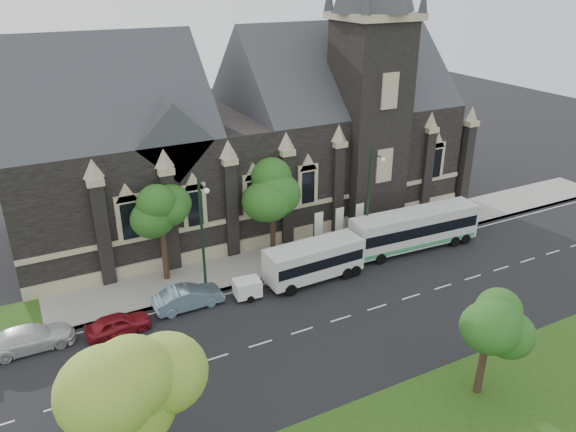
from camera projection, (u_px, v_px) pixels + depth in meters
ground at (302, 331)px, 36.18m from camera, size 160.00×160.00×0.00m
sidewalk at (245, 267)px, 43.86m from camera, size 80.00×5.00×0.15m
museum at (253, 132)px, 50.25m from camera, size 40.00×17.70×29.90m
tree_park_near at (147, 396)px, 21.51m from camera, size 4.42×4.42×8.56m
tree_park_east at (489, 320)px, 29.33m from camera, size 3.40×3.40×6.28m
tree_walk_right at (273, 188)px, 43.86m from camera, size 4.08×4.08×7.80m
tree_walk_left at (162, 209)px, 40.10m from camera, size 3.91×3.91×7.64m
street_lamp_near at (370, 196)px, 44.06m from camera, size 0.36×1.88×9.00m
street_lamp_mid at (203, 231)px, 38.18m from camera, size 0.36×1.88×9.00m
banner_flag_left at (317, 227)px, 45.16m from camera, size 0.90×0.10×4.00m
banner_flag_center at (338, 223)px, 46.00m from camera, size 0.90×0.10×4.00m
banner_flag_right at (358, 218)px, 46.84m from camera, size 0.90×0.10×4.00m
tour_coach at (415, 229)px, 46.25m from camera, size 11.63×3.16×3.36m
shuttle_bus at (314, 259)px, 41.58m from camera, size 7.70×2.88×2.94m
box_trailer at (247, 288)px, 39.53m from camera, size 2.76×1.62×1.44m
sedan at (188, 297)px, 38.43m from camera, size 4.89×1.80×1.60m
car_far_red at (118, 324)px, 35.68m from camera, size 4.23×1.90×1.41m
car_far_white at (30, 338)px, 34.23m from camera, size 5.22×2.16×1.51m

